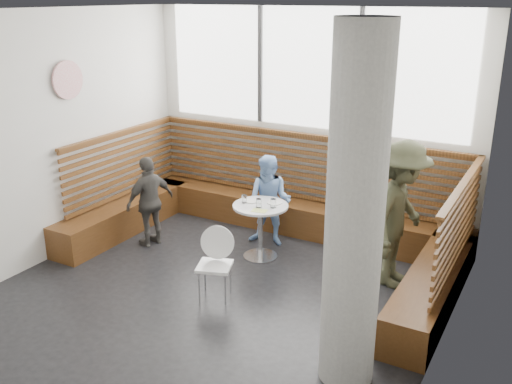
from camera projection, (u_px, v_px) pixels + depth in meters
The scene contains 15 objects.
room at pixel (211, 166), 6.13m from camera, with size 5.00×5.00×3.20m.
booth at pixel (283, 216), 7.99m from camera, with size 5.00×2.50×1.44m.
concrete_column at pixel (355, 215), 4.78m from camera, with size 0.50×0.50×3.20m, color gray.
wall_art at pixel (68, 80), 7.37m from camera, with size 0.50×0.50×0.03m, color white.
cafe_table at pixel (260, 220), 7.50m from camera, with size 0.73×0.73×0.75m.
cafe_chair at pixel (217, 258), 6.55m from camera, with size 0.40×0.39×0.83m.
adult_man at pixel (400, 215), 6.70m from camera, with size 1.16×0.67×1.79m, color #3A3D28.
child_back at pixel (270, 201), 7.89m from camera, with size 0.62×0.49×1.28m, color #86B1E9.
child_left at pixel (150, 201), 7.88m from camera, with size 0.75×0.31×1.28m, color #474440.
plate_near at pixel (252, 201), 7.55m from camera, with size 0.19×0.19×0.01m, color white.
plate_far at pixel (275, 203), 7.49m from camera, with size 0.20×0.20×0.01m, color white.
glass_left at pixel (244, 199), 7.49m from camera, with size 0.07×0.07×0.11m, color white.
glass_mid at pixel (259, 203), 7.33m from camera, with size 0.07×0.07×0.12m, color white.
glass_right at pixel (273, 203), 7.32m from camera, with size 0.07×0.07×0.12m, color white.
menu_card at pixel (259, 211), 7.23m from camera, with size 0.19×0.13×0.00m, color #A5C64C.
Camera 1 is at (3.30, -4.89, 3.36)m, focal length 40.00 mm.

